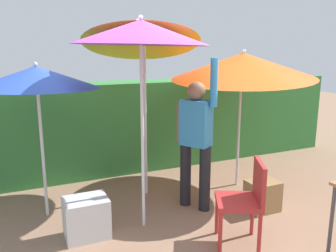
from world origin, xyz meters
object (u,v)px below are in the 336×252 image
umbrella_yellow (36,77)px  umbrella_rainbow (141,33)px  person_vendor (196,136)px  chair_plastic (246,198)px  umbrella_navy (243,66)px  cooler_box (86,218)px  crate_cardboard (262,196)px  umbrella_orange (141,33)px

umbrella_yellow → umbrella_rainbow: bearing=5.8°
person_vendor → chair_plastic: (0.05, -0.97, -0.42)m
umbrella_yellow → umbrella_navy: (2.69, -0.14, 0.09)m
umbrella_rainbow → cooler_box: 2.33m
person_vendor → crate_cardboard: size_ratio=4.95×
person_vendor → chair_plastic: 1.06m
chair_plastic → cooler_box: chair_plastic is taller
umbrella_rainbow → cooler_box: umbrella_rainbow is taller
umbrella_orange → umbrella_navy: umbrella_orange is taller
umbrella_navy → cooler_box: bearing=-166.5°
umbrella_rainbow → crate_cardboard: (1.18, -1.10, -1.98)m
crate_cardboard → chair_plastic: bearing=-141.2°
umbrella_navy → chair_plastic: size_ratio=2.29×
person_vendor → cooler_box: 1.58m
umbrella_rainbow → umbrella_orange: 0.91m
umbrella_navy → crate_cardboard: bearing=-104.6°
person_vendor → crate_cardboard: (0.73, -0.42, -0.74)m
crate_cardboard → umbrella_navy: bearing=75.4°
umbrella_rainbow → chair_plastic: (0.50, -1.64, -1.66)m
umbrella_rainbow → umbrella_yellow: (-1.30, -0.13, -0.51)m
umbrella_rainbow → cooler_box: bearing=-138.9°
umbrella_orange → umbrella_navy: 1.84m
umbrella_rainbow → umbrella_orange: (-0.31, -0.86, -0.04)m
cooler_box → person_vendor: bearing=6.3°
umbrella_orange → crate_cardboard: (1.49, -0.24, -1.95)m
person_vendor → cooler_box: person_vendor is taller
umbrella_orange → chair_plastic: (0.81, -0.78, -1.63)m
umbrella_navy → chair_plastic: bearing=-123.0°
umbrella_yellow → crate_cardboard: bearing=-21.4°
umbrella_navy → person_vendor: (-0.94, -0.41, -0.82)m
umbrella_rainbow → cooler_box: (-0.95, -0.83, -1.96)m
person_vendor → chair_plastic: bearing=-86.9°
umbrella_navy → person_vendor: size_ratio=1.08×
umbrella_yellow → crate_cardboard: size_ratio=4.84×
umbrella_orange → cooler_box: umbrella_orange is taller
umbrella_yellow → chair_plastic: 2.62m
crate_cardboard → umbrella_yellow: bearing=158.6°
umbrella_orange → chair_plastic: umbrella_orange is taller
umbrella_yellow → cooler_box: (0.35, -0.70, -1.45)m
umbrella_navy → cooler_box: 2.86m
umbrella_orange → crate_cardboard: bearing=-9.2°
umbrella_navy → person_vendor: 1.31m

